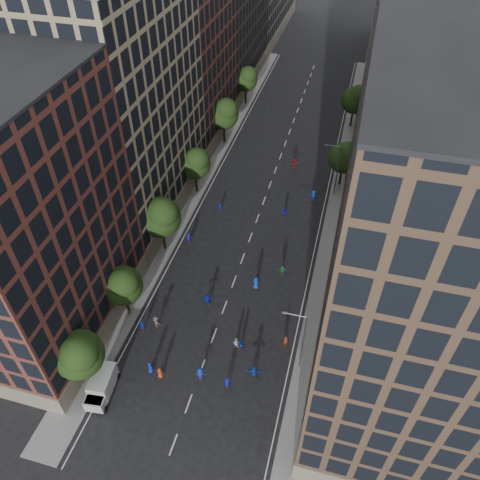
{
  "coord_description": "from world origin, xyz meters",
  "views": [
    {
      "loc": [
        11.62,
        -17.67,
        46.6
      ],
      "look_at": [
        -0.77,
        28.5,
        2.0
      ],
      "focal_mm": 35.0,
      "sensor_mm": 36.0,
      "label": 1
    }
  ],
  "objects_px": {
    "streetlamp_near": "(301,339)",
    "skater_2": "(241,344)",
    "skater_1": "(227,383)",
    "cargo_van": "(101,386)",
    "streetlamp_far": "(336,168)",
    "skater_0": "(150,368)"
  },
  "relations": [
    {
      "from": "streetlamp_far",
      "to": "skater_0",
      "type": "distance_m",
      "value": 41.33
    },
    {
      "from": "cargo_van",
      "to": "skater_0",
      "type": "relative_size",
      "value": 3.03
    },
    {
      "from": "streetlamp_far",
      "to": "cargo_van",
      "type": "xyz_separation_m",
      "value": [
        -19.68,
        -41.64,
        -3.81
      ]
    },
    {
      "from": "streetlamp_near",
      "to": "skater_1",
      "type": "xyz_separation_m",
      "value": [
        -6.91,
        -4.6,
        -4.23
      ]
    },
    {
      "from": "streetlamp_far",
      "to": "skater_2",
      "type": "relative_size",
      "value": 5.99
    },
    {
      "from": "streetlamp_near",
      "to": "skater_2",
      "type": "distance_m",
      "value": 8.1
    },
    {
      "from": "skater_2",
      "to": "skater_0",
      "type": "bearing_deg",
      "value": 44.79
    },
    {
      "from": "streetlamp_near",
      "to": "cargo_van",
      "type": "relative_size",
      "value": 1.8
    },
    {
      "from": "streetlamp_far",
      "to": "cargo_van",
      "type": "relative_size",
      "value": 1.8
    },
    {
      "from": "streetlamp_near",
      "to": "skater_1",
      "type": "distance_m",
      "value": 9.32
    },
    {
      "from": "streetlamp_far",
      "to": "skater_1",
      "type": "height_order",
      "value": "streetlamp_far"
    },
    {
      "from": "skater_0",
      "to": "skater_1",
      "type": "height_order",
      "value": "skater_1"
    },
    {
      "from": "streetlamp_near",
      "to": "cargo_van",
      "type": "height_order",
      "value": "streetlamp_near"
    },
    {
      "from": "streetlamp_near",
      "to": "skater_2",
      "type": "relative_size",
      "value": 5.99
    },
    {
      "from": "streetlamp_far",
      "to": "skater_0",
      "type": "relative_size",
      "value": 5.44
    },
    {
      "from": "streetlamp_near",
      "to": "skater_1",
      "type": "bearing_deg",
      "value": -146.39
    },
    {
      "from": "cargo_van",
      "to": "skater_2",
      "type": "xyz_separation_m",
      "value": [
        12.92,
        9.31,
        -0.6
      ]
    },
    {
      "from": "streetlamp_near",
      "to": "streetlamp_far",
      "type": "bearing_deg",
      "value": 90.0
    },
    {
      "from": "cargo_van",
      "to": "skater_1",
      "type": "bearing_deg",
      "value": 11.31
    },
    {
      "from": "cargo_van",
      "to": "skater_0",
      "type": "height_order",
      "value": "cargo_van"
    },
    {
      "from": "streetlamp_near",
      "to": "skater_2",
      "type": "xyz_separation_m",
      "value": [
        -6.76,
        0.67,
        -4.41
      ]
    },
    {
      "from": "skater_1",
      "to": "skater_2",
      "type": "xyz_separation_m",
      "value": [
        0.15,
        5.27,
        -0.18
      ]
    }
  ]
}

